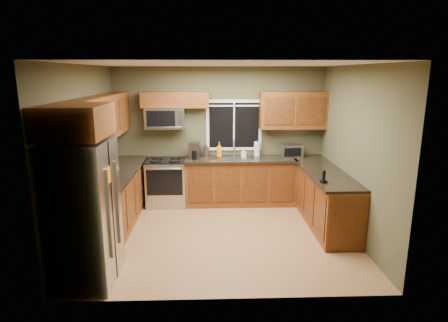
{
  "coord_description": "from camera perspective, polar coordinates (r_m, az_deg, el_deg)",
  "views": [
    {
      "loc": [
        -0.16,
        -5.68,
        2.57
      ],
      "look_at": [
        0.05,
        0.35,
        1.15
      ],
      "focal_mm": 30.0,
      "sensor_mm": 36.0,
      "label": 1
    }
  ],
  "objects": [
    {
      "name": "base_cabinets_peninsula",
      "position": [
        6.86,
        14.78,
        -5.22
      ],
      "size": [
        0.6,
        2.52,
        0.9
      ],
      "color": "brown",
      "rests_on": "ground"
    },
    {
      "name": "kettle",
      "position": [
        7.48,
        -2.77,
        1.53
      ],
      "size": [
        0.17,
        0.17,
        0.25
      ],
      "color": "#B7B7BC",
      "rests_on": "countertop_back"
    },
    {
      "name": "back_wall",
      "position": [
        7.58,
        -0.76,
        3.98
      ],
      "size": [
        4.2,
        0.0,
        4.2
      ],
      "primitive_type": "plane",
      "rotation": [
        1.57,
        0.0,
        0.0
      ],
      "color": "#4D4B30",
      "rests_on": "ground"
    },
    {
      "name": "window",
      "position": [
        7.55,
        1.53,
        5.49
      ],
      "size": [
        1.12,
        0.03,
        1.02
      ],
      "color": "white",
      "rests_on": "back_wall"
    },
    {
      "name": "soap_bottle_b",
      "position": [
        7.42,
        3.0,
        1.22
      ],
      "size": [
        0.1,
        0.1,
        0.17
      ],
      "primitive_type": "imported",
      "rotation": [
        0.0,
        0.0,
        0.34
      ],
      "color": "white",
      "rests_on": "countertop_back"
    },
    {
      "name": "range",
      "position": [
        7.51,
        -8.73,
        -3.17
      ],
      "size": [
        0.76,
        0.69,
        0.94
      ],
      "color": "#B7B7BC",
      "rests_on": "ground"
    },
    {
      "name": "base_cabinets_left",
      "position": [
        6.72,
        -16.1,
        -5.7
      ],
      "size": [
        0.6,
        2.65,
        0.9
      ],
      "primitive_type": "cube",
      "color": "brown",
      "rests_on": "ground"
    },
    {
      "name": "right_wall",
      "position": [
        6.23,
        19.31,
        1.2
      ],
      "size": [
        0.0,
        3.6,
        3.6
      ],
      "primitive_type": "plane",
      "rotation": [
        1.57,
        0.0,
        -1.57
      ],
      "color": "#4D4B30",
      "rests_on": "ground"
    },
    {
      "name": "toaster_oven",
      "position": [
        7.56,
        10.2,
        1.56
      ],
      "size": [
        0.45,
        0.37,
        0.25
      ],
      "color": "#B7B7BC",
      "rests_on": "countertop_back"
    },
    {
      "name": "upper_cabinets_back_left",
      "position": [
        7.37,
        -7.46,
        9.24
      ],
      "size": [
        1.3,
        0.33,
        0.3
      ],
      "primitive_type": "cube",
      "color": "brown",
      "rests_on": "back_wall"
    },
    {
      "name": "cordless_phone",
      "position": [
        5.9,
        14.94,
        -2.68
      ],
      "size": [
        0.11,
        0.11,
        0.19
      ],
      "color": "black",
      "rests_on": "countertop_peninsula"
    },
    {
      "name": "base_cabinets_back",
      "position": [
        7.51,
        2.49,
        -3.17
      ],
      "size": [
        2.17,
        0.6,
        0.9
      ],
      "primitive_type": "cube",
      "color": "brown",
      "rests_on": "ground"
    },
    {
      "name": "countertop_left",
      "position": [
        6.58,
        -16.15,
        -1.83
      ],
      "size": [
        0.65,
        2.65,
        0.04
      ],
      "primitive_type": "cube",
      "color": "black",
      "rests_on": "base_cabinets_left"
    },
    {
      "name": "floor",
      "position": [
        6.24,
        -0.36,
        -11.09
      ],
      "size": [
        4.2,
        4.2,
        0.0
      ],
      "primitive_type": "plane",
      "color": "#9B6D44",
      "rests_on": "ground"
    },
    {
      "name": "refrigerator",
      "position": [
        4.95,
        -20.66,
        -7.37
      ],
      "size": [
        0.74,
        0.9,
        1.8
      ],
      "color": "#B7B7BC",
      "rests_on": "ground"
    },
    {
      "name": "upper_cabinet_over_fridge",
      "position": [
        4.69,
        -21.79,
        5.69
      ],
      "size": [
        0.72,
        0.9,
        0.38
      ],
      "primitive_type": "cube",
      "color": "brown",
      "rests_on": "left_wall"
    },
    {
      "name": "countertop_peninsula",
      "position": [
        6.73,
        14.79,
        -1.4
      ],
      "size": [
        0.65,
        2.5,
        0.04
      ],
      "primitive_type": "cube",
      "color": "black",
      "rests_on": "base_cabinets_peninsula"
    },
    {
      "name": "soap_bottle_a",
      "position": [
        7.4,
        -0.73,
        1.71
      ],
      "size": [
        0.13,
        0.13,
        0.3
      ],
      "primitive_type": "imported",
      "rotation": [
        0.0,
        0.0,
        0.15
      ],
      "color": "orange",
      "rests_on": "countertop_back"
    },
    {
      "name": "microwave",
      "position": [
        7.39,
        -8.95,
        6.55
      ],
      "size": [
        0.76,
        0.41,
        0.42
      ],
      "color": "#B7B7BC",
      "rests_on": "back_wall"
    },
    {
      "name": "left_wall",
      "position": [
        6.13,
        -20.41,
        0.91
      ],
      "size": [
        0.0,
        3.6,
        3.6
      ],
      "primitive_type": "plane",
      "rotation": [
        1.57,
        0.0,
        1.57
      ],
      "color": "#4D4B30",
      "rests_on": "ground"
    },
    {
      "name": "countertop_back",
      "position": [
        7.37,
        2.54,
        0.28
      ],
      "size": [
        2.17,
        0.65,
        0.04
      ],
      "primitive_type": "cube",
      "color": "black",
      "rests_on": "base_cabinets_back"
    },
    {
      "name": "sink",
      "position": [
        7.37,
        1.64,
        0.55
      ],
      "size": [
        0.6,
        0.42,
        0.36
      ],
      "color": "slate",
      "rests_on": "countertop_back"
    },
    {
      "name": "paper_towel_roll",
      "position": [
        7.57,
        5.05,
        1.86
      ],
      "size": [
        0.14,
        0.14,
        0.32
      ],
      "color": "white",
      "rests_on": "countertop_back"
    },
    {
      "name": "coffee_maker",
      "position": [
        7.33,
        -4.45,
        1.57
      ],
      "size": [
        0.23,
        0.29,
        0.32
      ],
      "color": "slate",
      "rests_on": "countertop_back"
    },
    {
      "name": "upper_cabinets_left",
      "position": [
        6.45,
        -18.07,
        6.27
      ],
      "size": [
        0.33,
        2.65,
        0.72
      ],
      "primitive_type": "cube",
      "color": "brown",
      "rests_on": "left_wall"
    },
    {
      "name": "upper_cabinets_back_right",
      "position": [
        7.52,
        10.47,
        7.61
      ],
      "size": [
        1.3,
        0.33,
        0.72
      ],
      "primitive_type": "cube",
      "color": "brown",
      "rests_on": "back_wall"
    },
    {
      "name": "front_wall",
      "position": [
        4.07,
        0.34,
        -4.2
      ],
      "size": [
        4.2,
        0.0,
        4.2
      ],
      "primitive_type": "plane",
      "rotation": [
        -1.57,
        0.0,
        0.0
      ],
      "color": "#4D4B30",
      "rests_on": "ground"
    },
    {
      "name": "ceiling",
      "position": [
        5.69,
        -0.4,
        14.55
      ],
      "size": [
        4.2,
        4.2,
        0.0
      ],
      "primitive_type": "plane",
      "rotation": [
        3.14,
        0.0,
        0.0
      ],
      "color": "white",
      "rests_on": "back_wall"
    }
  ]
}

